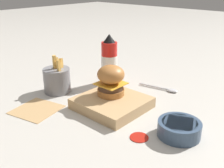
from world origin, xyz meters
The scene contains 9 objects.
ground_plane centered at (0.00, 0.00, 0.00)m, with size 6.00×6.00×0.00m, color #B7B2A8.
serving_board centered at (0.01, 0.04, 0.02)m, with size 0.21×0.20×0.03m.
burger centered at (-0.01, 0.06, 0.09)m, with size 0.09×0.09×0.10m.
ketchup_bottle centered at (-0.14, 0.19, 0.09)m, with size 0.06×0.06×0.20m.
fries_basket centered at (-0.23, 0.00, 0.05)m, with size 0.10×0.10×0.14m.
side_bowl centered at (0.26, 0.03, 0.02)m, with size 0.12×0.12×0.04m.
spoon centered at (0.07, 0.28, 0.01)m, with size 0.16×0.05×0.01m.
ketchup_puddle centered at (0.18, -0.05, 0.00)m, with size 0.05×0.05×0.00m.
parchment_square centered at (-0.16, -0.14, 0.00)m, with size 0.16×0.16×0.00m.
Camera 1 is at (0.53, -0.54, 0.40)m, focal length 42.00 mm.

